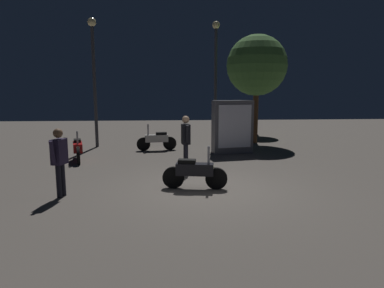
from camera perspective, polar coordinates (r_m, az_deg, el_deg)
name	(u,v)px	position (r m, az deg, el deg)	size (l,w,h in m)	color
ground_plane	(207,189)	(8.71, 2.49, -7.58)	(40.00, 40.00, 0.00)	#605951
motorcycle_black_foreground	(195,172)	(8.62, 0.44, -4.74)	(1.65, 0.45, 1.11)	black
motorcycle_red_parked_left	(78,149)	(12.62, -18.72, -0.79)	(0.55, 1.62, 1.11)	black
motorcycle_white_parked_right	(157,140)	(14.17, -5.97, 0.68)	(1.66, 0.42, 1.11)	black
person_rider_beside	(186,138)	(10.53, -1.06, 1.05)	(0.28, 0.67, 1.71)	black
person_bystander_far	(59,157)	(8.44, -21.49, -2.01)	(0.33, 0.66, 1.63)	black
streetlamp_near	(216,68)	(16.72, 4.01, 12.73)	(0.36, 0.36, 5.72)	#38383D
streetlamp_far	(94,68)	(15.48, -16.24, 12.28)	(0.36, 0.36, 5.51)	#38383D
tree_left_bg	(257,66)	(16.27, 10.88, 12.86)	(2.79, 2.79, 5.03)	#4C331E
tree_center_bg	(257,76)	(19.69, 10.93, 11.21)	(1.94, 1.94, 4.30)	#4C331E
kiosk_billboard	(233,127)	(13.54, 6.86, 2.89)	(1.66, 0.79, 2.10)	#595960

